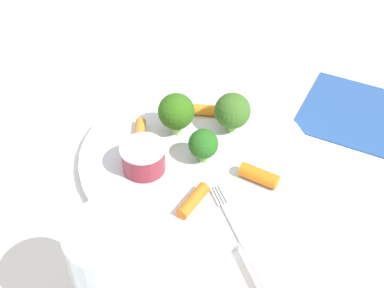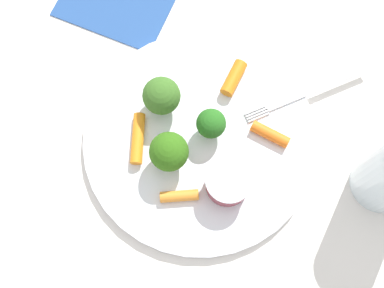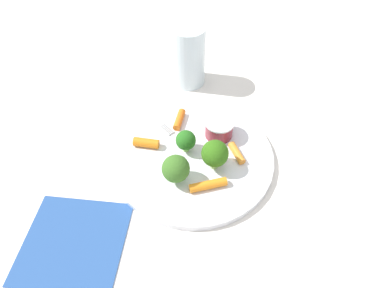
# 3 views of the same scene
# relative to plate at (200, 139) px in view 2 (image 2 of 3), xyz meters

# --- Properties ---
(ground_plane) EXTENTS (2.40, 2.40, 0.00)m
(ground_plane) POSITION_rel_plate_xyz_m (0.00, 0.00, -0.01)
(ground_plane) COLOR silver
(plate) EXTENTS (0.28, 0.28, 0.01)m
(plate) POSITION_rel_plate_xyz_m (0.00, 0.00, 0.00)
(plate) COLOR white
(plate) RESTS_ON ground_plane
(sauce_cup) EXTENTS (0.05, 0.05, 0.03)m
(sauce_cup) POSITION_rel_plate_xyz_m (-0.05, 0.04, 0.02)
(sauce_cup) COLOR maroon
(sauce_cup) RESTS_ON plate
(broccoli_floret_0) EXTENTS (0.03, 0.03, 0.04)m
(broccoli_floret_0) POSITION_rel_plate_xyz_m (-0.01, -0.01, 0.03)
(broccoli_floret_0) COLOR #81B45A
(broccoli_floret_0) RESTS_ON plate
(broccoli_floret_1) EXTENTS (0.04, 0.04, 0.05)m
(broccoli_floret_1) POSITION_rel_plate_xyz_m (0.06, -0.01, 0.04)
(broccoli_floret_1) COLOR #88C459
(broccoli_floret_1) RESTS_ON plate
(broccoli_floret_2) EXTENTS (0.04, 0.04, 0.06)m
(broccoli_floret_2) POSITION_rel_plate_xyz_m (0.02, 0.04, 0.04)
(broccoli_floret_2) COLOR #9AC271
(broccoli_floret_2) RESTS_ON plate
(carrot_stick_0) EXTENTS (0.05, 0.01, 0.01)m
(carrot_stick_0) POSITION_rel_plate_xyz_m (-0.07, -0.04, 0.01)
(carrot_stick_0) COLOR orange
(carrot_stick_0) RESTS_ON plate
(carrot_stick_1) EXTENTS (0.02, 0.04, 0.02)m
(carrot_stick_1) POSITION_rel_plate_xyz_m (-0.00, -0.08, 0.01)
(carrot_stick_1) COLOR orange
(carrot_stick_1) RESTS_ON plate
(carrot_stick_2) EXTENTS (0.04, 0.06, 0.01)m
(carrot_stick_2) POSITION_rel_plate_xyz_m (0.06, 0.04, 0.01)
(carrot_stick_2) COLOR orange
(carrot_stick_2) RESTS_ON plate
(carrot_stick_3) EXTENTS (0.04, 0.03, 0.01)m
(carrot_stick_3) POSITION_rel_plate_xyz_m (-0.01, 0.07, 0.01)
(carrot_stick_3) COLOR orange
(carrot_stick_3) RESTS_ON plate
(fork) EXTENTS (0.11, 0.14, 0.00)m
(fork) POSITION_rel_plate_xyz_m (-0.08, -0.11, 0.01)
(fork) COLOR silver
(fork) RESTS_ON plate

